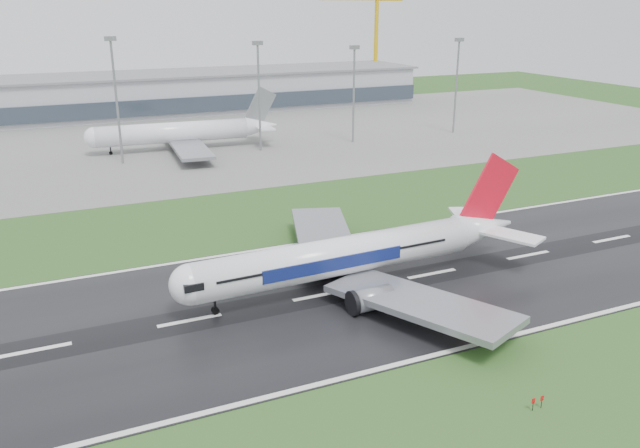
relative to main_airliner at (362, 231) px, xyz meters
name	(u,v)px	position (x,y,z in m)	size (l,w,h in m)	color
ground	(320,296)	(-7.57, -1.44, -8.94)	(520.00, 520.00, 0.00)	#254B1B
runway	(320,295)	(-7.57, -1.44, -8.89)	(400.00, 45.00, 0.10)	black
apron	(161,142)	(-7.57, 123.56, -8.90)	(400.00, 130.00, 0.08)	slate
terminal	(130,96)	(-7.57, 183.56, -1.44)	(240.00, 36.00, 15.00)	#9698A1
main_airliner	(362,231)	(0.00, 0.00, 0.00)	(59.88, 57.03, 17.68)	white
parked_airliner	(180,121)	(-3.80, 109.74, -0.25)	(58.72, 54.67, 17.21)	white
tower_crane	(376,44)	(111.41, 198.56, 14.69)	(48.12, 2.62, 47.25)	#DAA80B
floodmast_2	(117,104)	(-22.84, 98.56, 7.46)	(0.64, 0.64, 32.79)	gray
floodmast_3	(259,99)	(17.50, 98.56, 6.45)	(0.64, 0.64, 30.78)	gray
floodmast_4	(354,97)	(48.69, 98.56, 5.47)	(0.64, 0.64, 28.82)	gray
floodmast_5	(456,88)	(87.32, 98.56, 6.20)	(0.64, 0.64, 30.28)	gray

